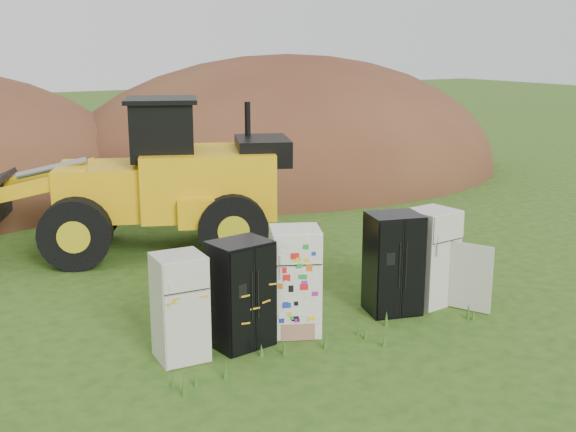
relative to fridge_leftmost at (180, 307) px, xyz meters
name	(u,v)px	position (x,y,z in m)	size (l,w,h in m)	color
ground	(323,326)	(2.51, -0.04, -0.81)	(120.00, 120.00, 0.00)	#274B14
fridge_leftmost	(180,307)	(0.00, 0.00, 0.00)	(0.71, 0.68, 1.61)	silver
fridge_black_side	(241,294)	(0.99, -0.02, 0.03)	(0.88, 0.69, 1.68)	black
fridge_sticker	(295,281)	(1.99, 0.00, 0.07)	(0.78, 0.72, 1.75)	white
fridge_black_right	(393,263)	(3.93, -0.05, 0.07)	(0.88, 0.73, 1.76)	black
fridge_open_door	(431,257)	(4.78, -0.05, 0.06)	(0.79, 0.73, 1.74)	silver
wheel_loader	(125,177)	(1.08, 5.89, 0.91)	(7.10, 2.88, 3.43)	#EAB10F
dirt_mound_right	(287,173)	(9.16, 12.71, -0.81)	(16.57, 12.15, 8.41)	#4F2619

